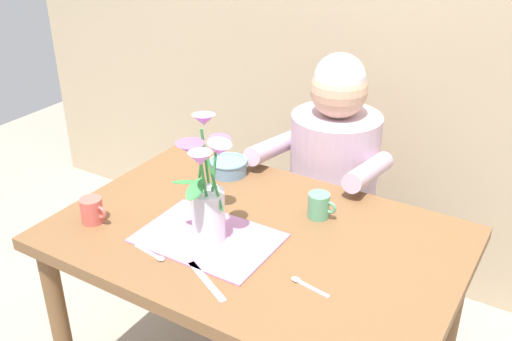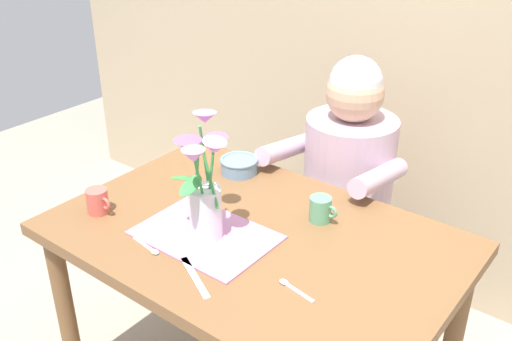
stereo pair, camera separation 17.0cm
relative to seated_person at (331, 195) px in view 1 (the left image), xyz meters
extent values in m
cube|color=tan|center=(0.03, 0.43, 0.69)|extent=(4.00, 0.10, 2.50)
cube|color=brown|center=(0.03, -0.62, 0.16)|extent=(1.20, 0.80, 0.04)
cylinder|color=brown|center=(-0.51, -0.96, -0.21)|extent=(0.06, 0.06, 0.70)
cylinder|color=brown|center=(-0.51, -0.28, -0.21)|extent=(0.06, 0.06, 0.70)
cylinder|color=brown|center=(0.57, -0.28, -0.21)|extent=(0.06, 0.06, 0.70)
cylinder|color=#4C4C56|center=(0.00, 0.00, -0.36)|extent=(0.30, 0.30, 0.40)
cylinder|color=#BC9EB2|center=(0.00, 0.00, 0.09)|extent=(0.34, 0.34, 0.50)
sphere|color=tan|center=(0.00, 0.00, 0.44)|extent=(0.21, 0.21, 0.21)
sphere|color=silver|center=(0.00, 0.00, 0.48)|extent=(0.19, 0.19, 0.19)
cylinder|color=#BC9EB2|center=(-0.19, -0.14, 0.22)|extent=(0.07, 0.33, 0.12)
cylinder|color=#BC9EB2|center=(0.19, -0.14, 0.22)|extent=(0.07, 0.33, 0.12)
cube|color=#B275A3|center=(-0.08, -0.72, 0.18)|extent=(0.40, 0.28, 0.00)
cylinder|color=silver|center=(-0.07, -0.72, 0.26)|extent=(0.10, 0.10, 0.16)
cylinder|color=#388E42|center=(-0.05, -0.72, 0.39)|extent=(0.07, 0.01, 0.19)
cone|color=#CC7FDB|center=(-0.02, -0.73, 0.49)|extent=(0.08, 0.08, 0.05)
sphere|color=#E5D14C|center=(-0.02, -0.73, 0.49)|extent=(0.02, 0.02, 0.02)
cylinder|color=#388E42|center=(-0.06, -0.70, 0.38)|extent=(0.01, 0.04, 0.18)
cone|color=#A351B7|center=(-0.05, -0.68, 0.47)|extent=(0.09, 0.09, 0.06)
sphere|color=#E5D14C|center=(-0.05, -0.68, 0.48)|extent=(0.02, 0.02, 0.02)
cylinder|color=#388E42|center=(-0.10, -0.68, 0.40)|extent=(0.01, 0.04, 0.23)
cone|color=#CC7FDB|center=(-0.13, -0.64, 0.52)|extent=(0.10, 0.10, 0.04)
sphere|color=#E5D14C|center=(-0.13, -0.64, 0.52)|extent=(0.02, 0.02, 0.02)
cylinder|color=#388E42|center=(-0.09, -0.72, 0.38)|extent=(0.06, 0.04, 0.17)
cone|color=#A351B7|center=(-0.11, -0.73, 0.47)|extent=(0.10, 0.10, 0.03)
sphere|color=#E5D14C|center=(-0.11, -0.73, 0.47)|extent=(0.02, 0.02, 0.02)
cylinder|color=#388E42|center=(-0.05, -0.75, 0.39)|extent=(0.03, 0.07, 0.18)
cone|color=#CC7FDB|center=(-0.03, -0.79, 0.48)|extent=(0.07, 0.07, 0.04)
sphere|color=#E5D14C|center=(-0.03, -0.79, 0.49)|extent=(0.02, 0.02, 0.02)
ellipsoid|color=#388E42|center=(-0.07, -0.77, 0.38)|extent=(0.05, 0.10, 0.05)
ellipsoid|color=#388E42|center=(-0.13, -0.74, 0.36)|extent=(0.10, 0.07, 0.03)
cylinder|color=#6689A8|center=(-0.26, -0.34, 0.20)|extent=(0.13, 0.13, 0.05)
torus|color=#6689A8|center=(-0.26, -0.34, 0.23)|extent=(0.14, 0.14, 0.01)
cube|color=silver|center=(0.04, -0.88, 0.18)|extent=(0.18, 0.10, 0.00)
cylinder|color=#CC564C|center=(-0.44, -0.82, 0.22)|extent=(0.07, 0.07, 0.08)
torus|color=#CC564C|center=(-0.40, -0.82, 0.22)|extent=(0.04, 0.01, 0.04)
cylinder|color=#569970|center=(0.14, -0.43, 0.22)|extent=(0.07, 0.07, 0.08)
torus|color=#569970|center=(0.18, -0.43, 0.22)|extent=(0.04, 0.01, 0.04)
cube|color=silver|center=(0.29, -0.76, 0.18)|extent=(0.10, 0.03, 0.00)
ellipsoid|color=silver|center=(0.24, -0.76, 0.18)|extent=(0.03, 0.02, 0.01)
cube|color=silver|center=(-0.19, -0.86, 0.18)|extent=(0.10, 0.02, 0.00)
ellipsoid|color=silver|center=(-0.13, -0.87, 0.18)|extent=(0.03, 0.02, 0.01)
camera|label=1|loc=(0.78, -1.86, 1.14)|focal=40.64mm
camera|label=2|loc=(0.92, -1.76, 1.14)|focal=40.64mm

